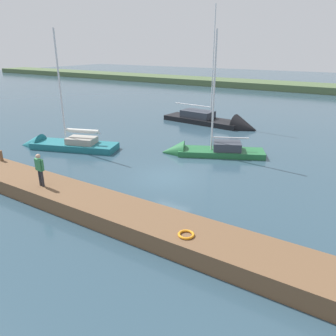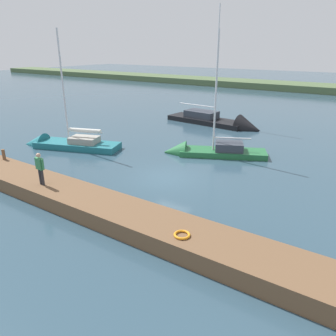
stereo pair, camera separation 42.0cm
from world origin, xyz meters
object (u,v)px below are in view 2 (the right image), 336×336
object	(u,v)px
life_ring_buoy	(182,235)
sailboat_inner_slip	(206,152)
sailboat_far_right	(222,123)
sailboat_outer_mooring	(64,146)
person_on_dock	(40,166)
mooring_post_near	(4,154)

from	to	relation	value
life_ring_buoy	sailboat_inner_slip	bearing A→B (deg)	-66.74
sailboat_far_right	sailboat_inner_slip	size ratio (longest dim) A/B	1.30
sailboat_inner_slip	sailboat_outer_mooring	bearing A→B (deg)	-1.73
life_ring_buoy	sailboat_inner_slip	distance (m)	12.75
sailboat_outer_mooring	person_on_dock	world-z (taller)	sailboat_outer_mooring
person_on_dock	sailboat_outer_mooring	bearing A→B (deg)	-131.71
mooring_post_near	sailboat_outer_mooring	bearing A→B (deg)	-78.63
life_ring_buoy	mooring_post_near	bearing A→B (deg)	-5.31
mooring_post_near	sailboat_far_right	bearing A→B (deg)	-107.62
mooring_post_near	life_ring_buoy	size ratio (longest dim) A/B	1.03
mooring_post_near	person_on_dock	size ratio (longest dim) A/B	0.39
sailboat_inner_slip	person_on_dock	distance (m)	12.28
life_ring_buoy	sailboat_outer_mooring	bearing A→B (deg)	-24.27
life_ring_buoy	person_on_dock	size ratio (longest dim) A/B	0.37
life_ring_buoy	sailboat_far_right	distance (m)	22.71
sailboat_far_right	sailboat_inner_slip	bearing A→B (deg)	-66.67
mooring_post_near	life_ring_buoy	distance (m)	14.48
sailboat_outer_mooring	sailboat_inner_slip	distance (m)	11.52
sailboat_inner_slip	person_on_dock	size ratio (longest dim) A/B	5.48
person_on_dock	mooring_post_near	bearing A→B (deg)	-98.24
mooring_post_near	sailboat_far_right	world-z (taller)	sailboat_far_right
life_ring_buoy	person_on_dock	world-z (taller)	person_on_dock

